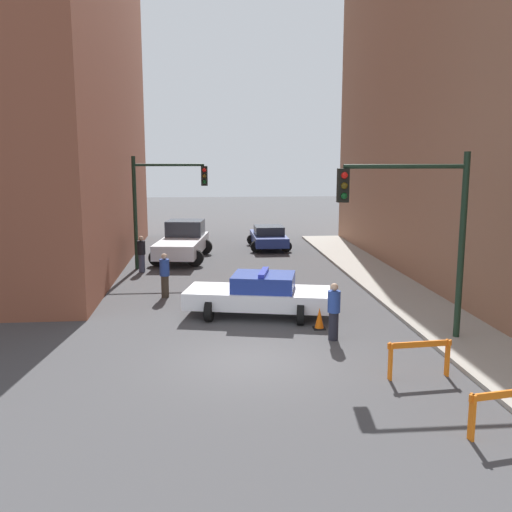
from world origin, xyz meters
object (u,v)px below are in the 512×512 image
(police_car, at_px, (259,294))
(traffic_cone, at_px, (319,319))
(traffic_light_near, at_px, (422,218))
(parked_car_near, at_px, (269,237))
(barrier_front, at_px, (506,405))
(barrier_mid, at_px, (419,353))
(pedestrian_crossing, at_px, (165,275))
(white_truck, at_px, (183,241))
(pedestrian_corner, at_px, (141,253))
(pedestrian_sidewalk, at_px, (334,311))
(traffic_light_far, at_px, (159,196))

(police_car, height_order, traffic_cone, police_car)
(traffic_light_near, bearing_deg, parked_car_near, 97.88)
(barrier_front, bearing_deg, barrier_mid, 100.95)
(traffic_light_near, relative_size, pedestrian_crossing, 3.13)
(white_truck, bearing_deg, traffic_cone, -62.08)
(white_truck, distance_m, barrier_front, 20.53)
(pedestrian_crossing, xyz_separation_m, barrier_front, (7.08, -11.36, -0.24))
(pedestrian_corner, xyz_separation_m, barrier_mid, (7.89, -13.27, -0.24))
(pedestrian_sidewalk, height_order, barrier_mid, pedestrian_sidewalk)
(parked_car_near, distance_m, barrier_mid, 19.56)
(police_car, height_order, parked_car_near, police_car)
(pedestrian_corner, distance_m, barrier_mid, 15.44)
(pedestrian_corner, height_order, pedestrian_sidewalk, same)
(pedestrian_crossing, bearing_deg, pedestrian_corner, 87.58)
(parked_car_near, distance_m, barrier_front, 22.49)
(traffic_light_far, distance_m, police_car, 9.65)
(police_car, height_order, pedestrian_sidewalk, pedestrian_sidewalk)
(parked_car_near, relative_size, barrier_front, 2.71)
(pedestrian_crossing, bearing_deg, traffic_light_far, 77.65)
(white_truck, height_order, pedestrian_crossing, white_truck)
(traffic_light_near, height_order, pedestrian_crossing, traffic_light_near)
(traffic_light_far, relative_size, police_car, 1.04)
(white_truck, height_order, barrier_mid, white_truck)
(pedestrian_crossing, relative_size, pedestrian_corner, 1.00)
(traffic_light_near, relative_size, barrier_front, 3.28)
(parked_car_near, height_order, traffic_cone, parked_car_near)
(barrier_front, bearing_deg, traffic_cone, 107.07)
(parked_car_near, relative_size, pedestrian_crossing, 2.59)
(traffic_light_far, distance_m, parked_car_near, 8.30)
(police_car, distance_m, traffic_cone, 2.38)
(traffic_light_near, distance_m, traffic_light_far, 14.04)
(pedestrian_crossing, bearing_deg, white_truck, 69.07)
(pedestrian_corner, height_order, traffic_cone, pedestrian_corner)
(pedestrian_corner, xyz_separation_m, pedestrian_sidewalk, (6.50, -10.30, 0.00))
(traffic_light_near, xyz_separation_m, traffic_cone, (-2.50, 1.45, -3.21))
(parked_car_near, bearing_deg, pedestrian_crossing, -114.90)
(pedestrian_sidewalk, bearing_deg, pedestrian_crossing, 94.26)
(barrier_front, bearing_deg, parked_car_near, 95.03)
(police_car, distance_m, barrier_mid, 6.55)
(pedestrian_crossing, bearing_deg, barrier_front, -76.33)
(barrier_front, bearing_deg, pedestrian_crossing, 121.94)
(traffic_light_far, xyz_separation_m, barrier_front, (7.67, -17.01, -2.78))
(pedestrian_crossing, bearing_deg, parked_car_near, 46.91)
(pedestrian_sidewalk, height_order, traffic_cone, pedestrian_sidewalk)
(traffic_light_near, distance_m, pedestrian_corner, 14.09)
(traffic_light_far, distance_m, white_truck, 3.59)
(police_car, bearing_deg, traffic_light_near, -113.85)
(pedestrian_crossing, height_order, traffic_cone, pedestrian_crossing)
(traffic_light_near, relative_size, traffic_cone, 7.93)
(traffic_light_far, bearing_deg, pedestrian_corner, -132.80)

